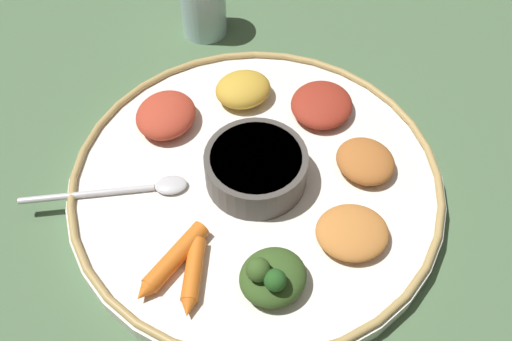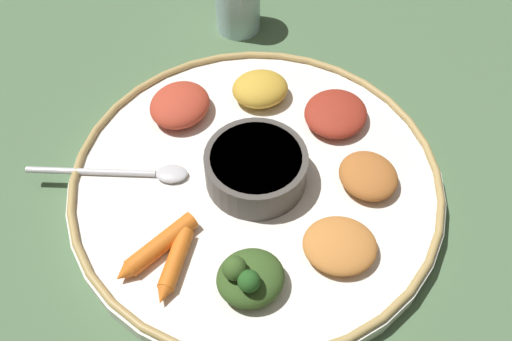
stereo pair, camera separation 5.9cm
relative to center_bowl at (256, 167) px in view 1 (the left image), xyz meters
name	(u,v)px [view 1 (the left image)]	position (x,y,z in m)	size (l,w,h in m)	color
ground_plane	(256,190)	(0.00, 0.00, -0.04)	(2.40, 2.40, 0.00)	#4C6B47
platter	(256,185)	(0.00, 0.00, -0.03)	(0.40, 0.40, 0.02)	white
platter_rim	(256,177)	(0.00, 0.00, -0.02)	(0.39, 0.39, 0.01)	tan
center_bowl	(256,167)	(0.00, 0.00, 0.00)	(0.11, 0.11, 0.04)	#4C4742
spoon	(131,189)	(0.01, 0.13, -0.02)	(0.03, 0.17, 0.01)	silver
greens_pile	(272,277)	(-0.12, 0.01, 0.00)	(0.08, 0.08, 0.05)	#385623
carrot_near_spoon	(172,261)	(-0.08, 0.10, -0.01)	(0.08, 0.08, 0.02)	orange
carrot_outer	(193,276)	(-0.10, 0.08, -0.01)	(0.08, 0.04, 0.02)	orange
mound_lentil_yellow	(243,89)	(0.12, -0.01, -0.01)	(0.07, 0.06, 0.03)	gold
mound_beet	(322,105)	(0.08, -0.09, -0.01)	(0.08, 0.07, 0.02)	maroon
mound_squash	(352,232)	(-0.09, -0.08, -0.01)	(0.07, 0.06, 0.02)	#C67A38
mound_berbere_red	(166,115)	(0.10, 0.08, -0.01)	(0.07, 0.07, 0.03)	#B73D28
mound_chickpea	(365,161)	(-0.01, -0.12, -0.01)	(0.06, 0.06, 0.02)	#B2662D
drinking_glass	(203,6)	(0.28, 0.01, 0.00)	(0.06, 0.06, 0.09)	silver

